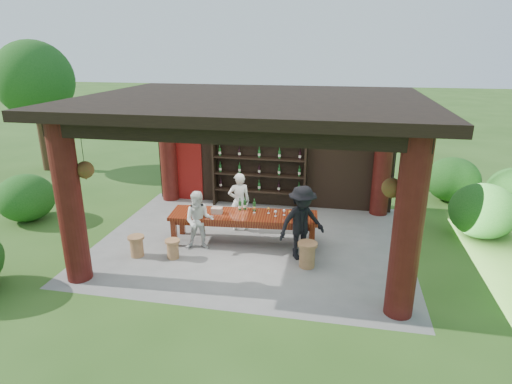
% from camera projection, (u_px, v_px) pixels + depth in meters
% --- Properties ---
extents(ground, '(90.00, 90.00, 0.00)m').
position_uv_depth(ground, '(253.00, 241.00, 10.49)').
color(ground, '#2D5119').
rests_on(ground, ground).
extents(pavilion, '(7.50, 6.00, 3.60)m').
position_uv_depth(pavilion, '(256.00, 153.00, 10.21)').
color(pavilion, slate).
rests_on(pavilion, ground).
extents(wine_shelf, '(2.75, 0.42, 2.42)m').
position_uv_depth(wine_shelf, '(259.00, 167.00, 12.43)').
color(wine_shelf, black).
rests_on(wine_shelf, ground).
extents(tasting_table, '(3.56, 1.19, 0.75)m').
position_uv_depth(tasting_table, '(244.00, 218.00, 10.23)').
color(tasting_table, '#4F140B').
rests_on(tasting_table, ground).
extents(stool_near_left, '(0.34, 0.34, 0.44)m').
position_uv_depth(stool_near_left, '(173.00, 248.00, 9.60)').
color(stool_near_left, brown).
rests_on(stool_near_left, ground).
extents(stool_near_right, '(0.43, 0.43, 0.56)m').
position_uv_depth(stool_near_right, '(307.00, 254.00, 9.20)').
color(stool_near_right, brown).
rests_on(stool_near_right, ground).
extents(stool_far_left, '(0.37, 0.37, 0.49)m').
position_uv_depth(stool_far_left, '(137.00, 246.00, 9.68)').
color(stool_far_left, brown).
rests_on(stool_far_left, ground).
extents(host, '(0.66, 0.54, 1.54)m').
position_uv_depth(host, '(239.00, 202.00, 10.94)').
color(host, white).
rests_on(host, ground).
extents(guest_woman, '(0.78, 0.65, 1.42)m').
position_uv_depth(guest_woman, '(199.00, 221.00, 9.90)').
color(guest_woman, silver).
rests_on(guest_woman, ground).
extents(guest_man, '(1.26, 1.14, 1.70)m').
position_uv_depth(guest_man, '(302.00, 223.00, 9.43)').
color(guest_man, black).
rests_on(guest_man, ground).
extents(table_bottles, '(0.43, 0.16, 0.31)m').
position_uv_depth(table_bottles, '(246.00, 204.00, 10.40)').
color(table_bottles, '#194C1E').
rests_on(table_bottles, tasting_table).
extents(table_glasses, '(0.94, 0.22, 0.15)m').
position_uv_depth(table_glasses, '(274.00, 212.00, 10.12)').
color(table_glasses, silver).
rests_on(table_glasses, tasting_table).
extents(napkin_basket, '(0.27, 0.20, 0.14)m').
position_uv_depth(napkin_basket, '(217.00, 210.00, 10.22)').
color(napkin_basket, '#BF6672').
rests_on(napkin_basket, tasting_table).
extents(shrubs, '(14.79, 9.01, 1.36)m').
position_uv_depth(shrubs, '(349.00, 216.00, 10.59)').
color(shrubs, '#194C14').
rests_on(shrubs, ground).
extents(trees, '(21.08, 10.38, 4.80)m').
position_uv_depth(trees, '(386.00, 99.00, 10.13)').
color(trees, '#3F2819').
rests_on(trees, ground).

